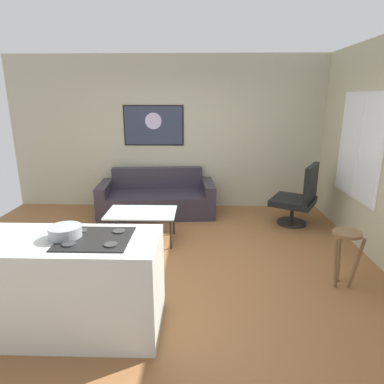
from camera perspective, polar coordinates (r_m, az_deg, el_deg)
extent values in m
cube|color=brown|center=(4.36, -3.44, -12.40)|extent=(6.40, 6.40, 0.04)
cube|color=#B1AF94|center=(6.29, -1.75, 9.98)|extent=(6.40, 0.05, 2.80)
cube|color=#2E2934|center=(6.05, -6.00, -1.97)|extent=(1.74, 1.03, 0.40)
cube|color=#2E2934|center=(6.29, -5.96, 2.49)|extent=(1.68, 0.30, 0.39)
cube|color=#2E2934|center=(6.13, -14.70, -1.26)|extent=(0.26, 0.90, 0.59)
cube|color=#2E2934|center=(6.04, 2.79, -1.00)|extent=(0.26, 0.90, 0.59)
cube|color=silver|center=(4.89, -8.67, -3.51)|extent=(1.00, 0.63, 0.02)
cylinder|color=#232326|center=(4.83, -14.39, -6.94)|extent=(0.03, 0.03, 0.43)
cylinder|color=#232326|center=(4.66, -3.66, -7.27)|extent=(0.03, 0.03, 0.43)
cylinder|color=#232326|center=(5.30, -12.86, -4.74)|extent=(0.03, 0.03, 0.43)
cylinder|color=#232326|center=(5.16, -3.14, -4.95)|extent=(0.03, 0.03, 0.43)
cylinder|color=black|center=(5.86, 16.64, -5.05)|extent=(0.47, 0.47, 0.04)
cylinder|color=black|center=(5.79, 16.80, -3.17)|extent=(0.06, 0.06, 0.37)
cube|color=black|center=(5.74, 16.94, -1.53)|extent=(0.89, 0.90, 0.10)
cube|color=black|center=(5.60, 19.74, 1.43)|extent=(0.40, 0.63, 0.58)
cylinder|color=brown|center=(3.98, 25.10, -6.45)|extent=(0.30, 0.30, 0.03)
cylinder|color=brown|center=(4.22, 23.90, -9.89)|extent=(0.04, 0.13, 0.61)
cylinder|color=brown|center=(4.01, 23.42, -11.15)|extent=(0.13, 0.09, 0.61)
cylinder|color=brown|center=(4.10, 26.38, -10.94)|extent=(0.13, 0.09, 0.61)
cube|color=silver|center=(3.26, -20.88, -14.66)|extent=(1.68, 0.72, 0.89)
cube|color=black|center=(2.96, -16.28, -7.68)|extent=(0.60, 0.52, 0.01)
cylinder|color=#2D2D2D|center=(2.89, -20.37, -8.37)|extent=(0.11, 0.11, 0.01)
cylinder|color=#2D2D2D|center=(2.79, -13.79, -8.74)|extent=(0.11, 0.11, 0.01)
cylinder|color=#2D2D2D|center=(3.13, -18.51, -6.32)|extent=(0.11, 0.11, 0.01)
cylinder|color=#2D2D2D|center=(3.03, -12.43, -6.57)|extent=(0.11, 0.11, 0.01)
cylinder|color=#8E9499|center=(3.07, -20.88, -7.26)|extent=(0.15, 0.15, 0.01)
cylinder|color=#8E9499|center=(3.05, -20.96, -6.46)|extent=(0.28, 0.28, 0.11)
cube|color=black|center=(6.29, -6.61, 11.28)|extent=(1.11, 0.01, 0.73)
cube|color=#2E364B|center=(6.29, -6.62, 11.28)|extent=(1.06, 0.02, 0.68)
cylinder|color=#BEB2D9|center=(6.27, -6.66, 12.01)|extent=(0.30, 0.01, 0.30)
cube|color=silver|center=(5.27, 26.80, 6.95)|extent=(0.02, 1.29, 1.50)
cube|color=white|center=(5.26, 26.70, 6.95)|extent=(0.01, 1.21, 1.42)
cube|color=silver|center=(5.26, 26.66, 6.96)|extent=(0.01, 0.04, 1.42)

